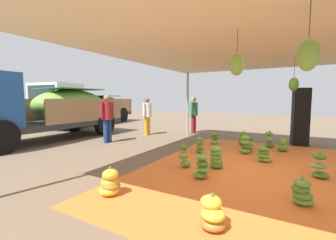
{
  "coord_description": "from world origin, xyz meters",
  "views": [
    {
      "loc": [
        -5.26,
        -0.9,
        1.59
      ],
      "look_at": [
        -0.72,
        1.7,
        1.1
      ],
      "focal_mm": 24.19,
      "sensor_mm": 36.0,
      "label": 1
    }
  ],
  "objects_px": {
    "banana_bunch_1": "(110,183)",
    "speaker_stack": "(301,117)",
    "banana_bunch_12": "(249,144)",
    "worker_2": "(194,112)",
    "banana_bunch_14": "(184,157)",
    "banana_bunch_11": "(243,139)",
    "banana_bunch_8": "(282,145)",
    "cargo_truck_far": "(85,105)",
    "banana_bunch_0": "(319,167)",
    "banana_bunch_13": "(302,193)",
    "banana_bunch_4": "(264,154)",
    "banana_bunch_5": "(200,145)",
    "banana_bunch_3": "(202,167)",
    "banana_bunch_7": "(215,138)",
    "banana_bunch_10": "(269,140)",
    "worker_0": "(107,115)",
    "banana_bunch_9": "(245,145)",
    "banana_bunch_6": "(212,214)",
    "worker_1": "(147,113)",
    "cargo_truck_main": "(42,108)",
    "banana_bunch_2": "(216,158)"
  },
  "relations": [
    {
      "from": "banana_bunch_6",
      "to": "banana_bunch_13",
      "type": "bearing_deg",
      "value": -36.04
    },
    {
      "from": "banana_bunch_6",
      "to": "banana_bunch_8",
      "type": "relative_size",
      "value": 0.98
    },
    {
      "from": "worker_2",
      "to": "speaker_stack",
      "type": "bearing_deg",
      "value": -100.19
    },
    {
      "from": "worker_2",
      "to": "banana_bunch_0",
      "type": "bearing_deg",
      "value": -133.59
    },
    {
      "from": "banana_bunch_14",
      "to": "banana_bunch_11",
      "type": "bearing_deg",
      "value": -10.85
    },
    {
      "from": "cargo_truck_main",
      "to": "worker_0",
      "type": "distance_m",
      "value": 2.6
    },
    {
      "from": "banana_bunch_0",
      "to": "banana_bunch_2",
      "type": "relative_size",
      "value": 0.98
    },
    {
      "from": "banana_bunch_0",
      "to": "banana_bunch_11",
      "type": "xyz_separation_m",
      "value": [
        2.62,
        2.01,
        -0.01
      ]
    },
    {
      "from": "banana_bunch_5",
      "to": "banana_bunch_6",
      "type": "relative_size",
      "value": 1.18
    },
    {
      "from": "banana_bunch_8",
      "to": "cargo_truck_far",
      "type": "bearing_deg",
      "value": 80.03
    },
    {
      "from": "banana_bunch_3",
      "to": "banana_bunch_14",
      "type": "relative_size",
      "value": 0.91
    },
    {
      "from": "worker_0",
      "to": "speaker_stack",
      "type": "height_order",
      "value": "speaker_stack"
    },
    {
      "from": "banana_bunch_14",
      "to": "banana_bunch_7",
      "type": "bearing_deg",
      "value": 4.94
    },
    {
      "from": "banana_bunch_1",
      "to": "banana_bunch_4",
      "type": "height_order",
      "value": "banana_bunch_1"
    },
    {
      "from": "banana_bunch_12",
      "to": "worker_2",
      "type": "relative_size",
      "value": 0.31
    },
    {
      "from": "banana_bunch_6",
      "to": "worker_2",
      "type": "bearing_deg",
      "value": 25.03
    },
    {
      "from": "banana_bunch_0",
      "to": "speaker_stack",
      "type": "xyz_separation_m",
      "value": [
        3.66,
        0.33,
        0.75
      ]
    },
    {
      "from": "banana_bunch_8",
      "to": "banana_bunch_14",
      "type": "height_order",
      "value": "banana_bunch_14"
    },
    {
      "from": "banana_bunch_1",
      "to": "speaker_stack",
      "type": "distance_m",
      "value": 6.96
    },
    {
      "from": "banana_bunch_1",
      "to": "worker_0",
      "type": "distance_m",
      "value": 4.81
    },
    {
      "from": "banana_bunch_4",
      "to": "banana_bunch_5",
      "type": "bearing_deg",
      "value": 87.89
    },
    {
      "from": "banana_bunch_7",
      "to": "banana_bunch_12",
      "type": "relative_size",
      "value": 0.91
    },
    {
      "from": "worker_1",
      "to": "speaker_stack",
      "type": "bearing_deg",
      "value": -81.74
    },
    {
      "from": "banana_bunch_1",
      "to": "banana_bunch_7",
      "type": "height_order",
      "value": "banana_bunch_1"
    },
    {
      "from": "banana_bunch_7",
      "to": "banana_bunch_10",
      "type": "xyz_separation_m",
      "value": [
        0.42,
        -1.72,
        0.03
      ]
    },
    {
      "from": "banana_bunch_0",
      "to": "worker_2",
      "type": "height_order",
      "value": "worker_2"
    },
    {
      "from": "banana_bunch_10",
      "to": "worker_0",
      "type": "relative_size",
      "value": 0.32
    },
    {
      "from": "banana_bunch_0",
      "to": "banana_bunch_13",
      "type": "distance_m",
      "value": 1.55
    },
    {
      "from": "banana_bunch_13",
      "to": "banana_bunch_5",
      "type": "bearing_deg",
      "value": 48.31
    },
    {
      "from": "banana_bunch_5",
      "to": "speaker_stack",
      "type": "distance_m",
      "value": 3.92
    },
    {
      "from": "banana_bunch_13",
      "to": "cargo_truck_far",
      "type": "bearing_deg",
      "value": 63.77
    },
    {
      "from": "banana_bunch_3",
      "to": "banana_bunch_4",
      "type": "distance_m",
      "value": 2.11
    },
    {
      "from": "banana_bunch_6",
      "to": "banana_bunch_7",
      "type": "height_order",
      "value": "banana_bunch_7"
    },
    {
      "from": "worker_1",
      "to": "banana_bunch_1",
      "type": "bearing_deg",
      "value": -150.53
    },
    {
      "from": "banana_bunch_3",
      "to": "banana_bunch_8",
      "type": "bearing_deg",
      "value": -20.56
    },
    {
      "from": "banana_bunch_3",
      "to": "banana_bunch_11",
      "type": "bearing_deg",
      "value": -0.43
    },
    {
      "from": "banana_bunch_1",
      "to": "banana_bunch_7",
      "type": "relative_size",
      "value": 1.01
    },
    {
      "from": "banana_bunch_2",
      "to": "worker_0",
      "type": "xyz_separation_m",
      "value": [
        1.04,
        4.42,
        0.76
      ]
    },
    {
      "from": "cargo_truck_far",
      "to": "banana_bunch_0",
      "type": "bearing_deg",
      "value": -109.29
    },
    {
      "from": "banana_bunch_0",
      "to": "banana_bunch_9",
      "type": "xyz_separation_m",
      "value": [
        1.35,
        1.7,
        0.03
      ]
    },
    {
      "from": "banana_bunch_11",
      "to": "speaker_stack",
      "type": "xyz_separation_m",
      "value": [
        1.04,
        -1.68,
        0.76
      ]
    },
    {
      "from": "banana_bunch_8",
      "to": "banana_bunch_12",
      "type": "relative_size",
      "value": 0.88
    },
    {
      "from": "banana_bunch_6",
      "to": "banana_bunch_7",
      "type": "distance_m",
      "value": 5.34
    },
    {
      "from": "banana_bunch_3",
      "to": "banana_bunch_14",
      "type": "distance_m",
      "value": 0.77
    },
    {
      "from": "banana_bunch_2",
      "to": "worker_2",
      "type": "xyz_separation_m",
      "value": [
        4.84,
        2.66,
        0.73
      ]
    },
    {
      "from": "cargo_truck_far",
      "to": "banana_bunch_14",
      "type": "bearing_deg",
      "value": -118.1
    },
    {
      "from": "banana_bunch_12",
      "to": "worker_0",
      "type": "bearing_deg",
      "value": 102.15
    },
    {
      "from": "banana_bunch_7",
      "to": "banana_bunch_6",
      "type": "bearing_deg",
      "value": -162.08
    },
    {
      "from": "speaker_stack",
      "to": "banana_bunch_6",
      "type": "bearing_deg",
      "value": 171.76
    },
    {
      "from": "banana_bunch_11",
      "to": "banana_bunch_7",
      "type": "bearing_deg",
      "value": 111.78
    }
  ]
}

